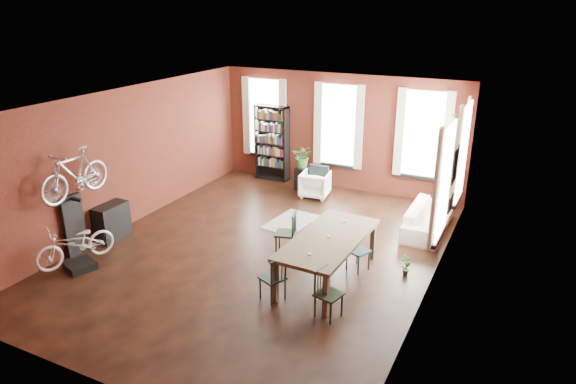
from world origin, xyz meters
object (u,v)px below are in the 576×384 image
Objects in this scene: white_armchair at (315,183)px; bike_trainer at (80,266)px; bookshelf at (272,143)px; dining_table at (328,258)px; dining_chair_c at (329,294)px; dining_chair_b at (286,233)px; cream_sofa at (429,214)px; bicycle_floor at (73,227)px; console_table at (112,222)px; plant_stand at (302,179)px; dining_chair_d at (358,251)px; dining_chair_a at (273,278)px.

bike_trainer is at bearing 58.33° from white_armchair.
bookshelf is at bearing 82.79° from bike_trainer.
dining_table reaches higher than white_armchair.
dining_chair_b is at bearing 57.49° from dining_chair_c.
cream_sofa is 1.35× the size of bicycle_floor.
dining_chair_c is 5.52m from console_table.
dining_chair_c is (0.49, -1.18, 0.00)m from dining_table.
plant_stand is (-3.75, 1.22, -0.08)m from cream_sofa.
dining_chair_c is 1.14× the size of white_armchair.
bookshelf reaches higher than dining_chair_d.
bicycle_floor is (-4.55, -1.84, 0.49)m from dining_table.
dining_chair_d is 5.48m from console_table.
bike_trainer is (-3.33, -2.44, -0.38)m from dining_chair_b.
dining_chair_d is (0.40, 0.60, -0.02)m from dining_table.
dining_chair_d is 0.39× the size of cream_sofa.
dining_chair_a is 1.29× the size of plant_stand.
white_armchair is at bearing 118.44° from dining_table.
dining_chair_a is (-0.61, -1.09, -0.01)m from dining_table.
bicycle_floor is at bearing 130.10° from cream_sofa.
plant_stand is at bearing 122.32° from dining_table.
plant_stand is (-1.30, 3.65, -0.12)m from dining_chair_b.
dining_chair_a reaches higher than plant_stand.
dining_chair_b is 1.76× the size of bike_trainer.
console_table is (-3.01, -4.40, 0.02)m from white_armchair.
bicycle_floor is at bearing -55.96° from dining_chair_a.
dining_chair_b is 1.10× the size of dining_chair_d.
white_armchair is (-1.36, 5.04, -0.04)m from dining_chair_a.
dining_chair_b reaches higher than console_table.
bike_trainer is at bearing 111.46° from dining_chair_c.
dining_table is 4.41m from white_armchair.
dining_chair_b reaches higher than dining_table.
dining_chair_b is 4.15m from bike_trainer.
dining_chair_c is 7.28m from bookshelf.
console_table is 1.54m from bicycle_floor.
cream_sofa is at bearing -18.95° from bookshelf.
dining_chair_c is 1.08× the size of console_table.
dining_chair_d is at bearing 74.34° from dining_chair_b.
bike_trainer is at bearing -69.03° from dining_chair_b.
dining_chair_d is at bearing 17.06° from dining_chair_c.
bicycle_floor is at bearing -69.01° from dining_chair_b.
cream_sofa is 2.60× the size of console_table.
white_armchair is at bearing -30.45° from plant_stand.
dining_chair_d is 1.59× the size of bike_trainer.
dining_table is 1.21× the size of cream_sofa.
console_table is at bearing 119.33° from cream_sofa.
dining_table is 1.34m from dining_chair_b.
cream_sofa is (2.45, 2.43, -0.04)m from dining_chair_b.
dining_chair_d reaches higher than console_table.
white_armchair is (-0.77, 3.34, -0.07)m from dining_chair_b.
white_armchair is 0.49× the size of bicycle_floor.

